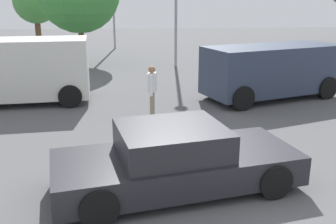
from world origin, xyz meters
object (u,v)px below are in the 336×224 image
(suv_dark, at_px, (271,70))
(pedestrian, at_px, (152,87))
(van_white, at_px, (10,69))
(sedan_foreground, at_px, (175,160))

(suv_dark, xyz_separation_m, pedestrian, (-4.27, -1.80, -0.13))
(pedestrian, bearing_deg, suv_dark, 31.47)
(suv_dark, distance_m, pedestrian, 4.63)
(van_white, bearing_deg, suv_dark, 173.67)
(van_white, height_order, suv_dark, van_white)
(sedan_foreground, bearing_deg, pedestrian, 80.79)
(suv_dark, bearing_deg, van_white, 160.06)
(pedestrian, bearing_deg, van_white, 166.80)
(suv_dark, bearing_deg, pedestrian, -176.61)
(suv_dark, relative_size, pedestrian, 3.36)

